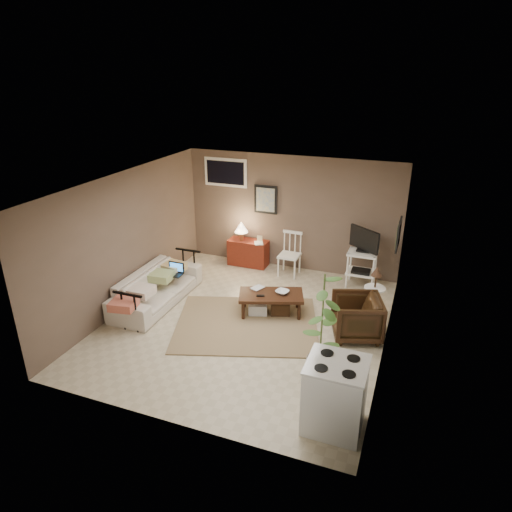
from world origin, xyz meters
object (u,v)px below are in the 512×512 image
at_px(potted_plant, 322,324).
at_px(tv_stand, 363,256).
at_px(red_console, 248,250).
at_px(armchair, 357,315).
at_px(spindle_chair, 290,255).
at_px(sofa, 156,282).
at_px(coffee_table, 271,302).
at_px(stove, 335,395).
at_px(side_table, 375,287).

bearing_deg(potted_plant, tv_stand, 88.49).
xyz_separation_m(red_console, armchair, (2.67, -2.04, 0.04)).
bearing_deg(red_console, potted_plant, -54.31).
distance_m(armchair, potted_plant, 1.39).
distance_m(spindle_chair, tv_stand, 1.48).
bearing_deg(red_console, sofa, -112.76).
xyz_separation_m(tv_stand, potted_plant, (-0.08, -3.14, 0.24)).
height_order(coffee_table, potted_plant, potted_plant).
relative_size(tv_stand, stove, 1.30).
bearing_deg(potted_plant, coffee_table, 129.85).
bearing_deg(stove, potted_plant, 114.32).
xyz_separation_m(coffee_table, sofa, (-2.08, -0.32, 0.17)).
xyz_separation_m(coffee_table, stove, (1.58, -2.27, 0.22)).
xyz_separation_m(spindle_chair, side_table, (1.85, -1.18, 0.17)).
height_order(sofa, red_console, red_console).
relative_size(side_table, stove, 1.05).
distance_m(armchair, stove, 2.09).
bearing_deg(spindle_chair, red_console, 170.75).
xyz_separation_m(sofa, side_table, (3.76, 0.84, 0.19)).
bearing_deg(armchair, tv_stand, 167.98).
height_order(coffee_table, sofa, sofa).
bearing_deg(stove, red_console, 123.63).
bearing_deg(red_console, coffee_table, -57.88).
distance_m(red_console, armchair, 3.36).
relative_size(red_console, spindle_chair, 1.08).
xyz_separation_m(sofa, red_console, (0.91, 2.18, -0.06)).
bearing_deg(sofa, tv_stand, -59.15).
relative_size(potted_plant, stove, 1.78).
bearing_deg(spindle_chair, tv_stand, -0.16).
height_order(spindle_chair, potted_plant, potted_plant).
bearing_deg(armchair, stove, -16.25).
bearing_deg(stove, side_table, 88.01).
relative_size(coffee_table, potted_plant, 0.75).
height_order(spindle_chair, stove, stove).
height_order(coffee_table, spindle_chair, spindle_chair).
xyz_separation_m(sofa, spindle_chair, (1.91, 2.02, 0.03)).
relative_size(sofa, spindle_chair, 2.26).
distance_m(red_console, tv_stand, 2.48).
xyz_separation_m(sofa, tv_stand, (3.37, 2.01, 0.23)).
distance_m(sofa, stove, 4.15).
height_order(red_console, spindle_chair, red_console).
distance_m(coffee_table, red_console, 2.20).
relative_size(red_console, side_table, 1.03).
height_order(sofa, potted_plant, potted_plant).
distance_m(spindle_chair, armchair, 2.52).
relative_size(sofa, potted_plant, 1.26).
bearing_deg(spindle_chair, armchair, -48.27).
height_order(coffee_table, red_console, red_console).
bearing_deg(stove, coffee_table, 124.82).
distance_m(red_console, stove, 4.96).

